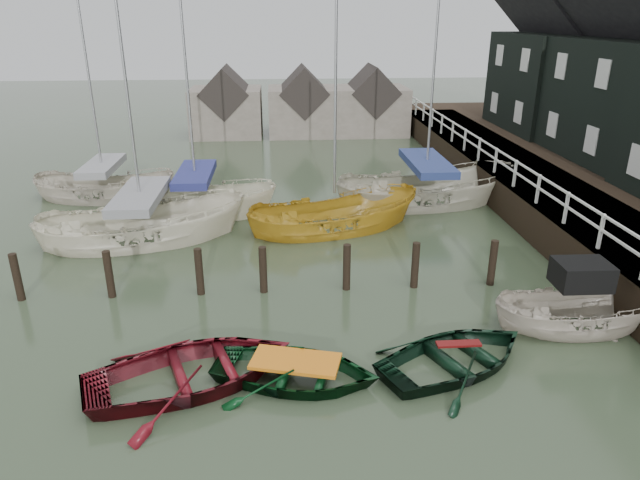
{
  "coord_description": "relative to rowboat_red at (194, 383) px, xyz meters",
  "views": [
    {
      "loc": [
        -0.64,
        -11.84,
        7.52
      ],
      "look_at": [
        0.46,
        3.42,
        1.4
      ],
      "focal_mm": 32.0,
      "sensor_mm": 36.0,
      "label": 1
    }
  ],
  "objects": [
    {
      "name": "rowboat_green",
      "position": [
        2.22,
        -0.08,
        0.0
      ],
      "size": [
        4.22,
        3.48,
        0.76
      ],
      "primitive_type": "imported",
      "rotation": [
        0.0,
        0.0,
        1.31
      ],
      "color": "black",
      "rests_on": "ground"
    },
    {
      "name": "far_sheds",
      "position": [
        3.47,
        27.28,
        1.86
      ],
      "size": [
        14.0,
        4.08,
        4.39
      ],
      "color": "#665B51",
      "rests_on": "ground"
    },
    {
      "name": "sailboat_a",
      "position": [
        -2.85,
        8.61,
        0.06
      ],
      "size": [
        7.62,
        4.24,
        10.59
      ],
      "rotation": [
        0.0,
        0.0,
        1.8
      ],
      "color": "silver",
      "rests_on": "ground"
    },
    {
      "name": "sailboat_c",
      "position": [
        3.96,
        9.3,
        0.01
      ],
      "size": [
        6.99,
        3.99,
        10.67
      ],
      "rotation": [
        0.0,
        0.0,
        1.81
      ],
      "color": "#BC8E23",
      "rests_on": "ground"
    },
    {
      "name": "rowboat_red",
      "position": [
        0.0,
        0.0,
        0.0
      ],
      "size": [
        5.36,
        4.59,
        0.94
      ],
      "primitive_type": "imported",
      "rotation": [
        0.0,
        0.0,
        1.92
      ],
      "color": "#540C13",
      "rests_on": "ground"
    },
    {
      "name": "sailboat_b",
      "position": [
        -1.38,
        11.68,
        0.06
      ],
      "size": [
        7.18,
        4.4,
        11.49
      ],
      "rotation": [
        0.0,
        0.0,
        1.27
      ],
      "color": "silver",
      "rests_on": "ground"
    },
    {
      "name": "sailboat_e",
      "position": [
        -5.57,
        13.71,
        0.06
      ],
      "size": [
        6.55,
        3.3,
        9.2
      ],
      "rotation": [
        0.0,
        0.0,
        1.41
      ],
      "color": "beige",
      "rests_on": "ground"
    },
    {
      "name": "rowboat_dkgreen",
      "position": [
        5.89,
        0.2,
        0.0
      ],
      "size": [
        4.69,
        4.15,
        0.8
      ],
      "primitive_type": "imported",
      "rotation": [
        0.0,
        0.0,
        2.01
      ],
      "color": "black",
      "rests_on": "ground"
    },
    {
      "name": "motorboat",
      "position": [
        9.43,
        1.62,
        0.09
      ],
      "size": [
        4.43,
        1.75,
        2.62
      ],
      "rotation": [
        0.0,
        0.0,
        1.55
      ],
      "color": "beige",
      "rests_on": "ground"
    },
    {
      "name": "sailboat_d",
      "position": [
        8.06,
        12.04,
        0.06
      ],
      "size": [
        7.9,
        3.58,
        12.22
      ],
      "rotation": [
        0.0,
        0.0,
        1.66
      ],
      "color": "beige",
      "rests_on": "ground"
    },
    {
      "name": "ground",
      "position": [
        2.63,
        1.28,
        0.0
      ],
      "size": [
        120.0,
        120.0,
        0.0
      ],
      "primitive_type": "plane",
      "color": "#2E3C26",
      "rests_on": "ground"
    },
    {
      "name": "mooring_pilings",
      "position": [
        1.52,
        4.28,
        0.5
      ],
      "size": [
        13.72,
        0.22,
        1.8
      ],
      "color": "black",
      "rests_on": "ground"
    },
    {
      "name": "pier",
      "position": [
        12.11,
        11.28,
        0.71
      ],
      "size": [
        3.04,
        32.0,
        2.7
      ],
      "color": "black",
      "rests_on": "ground"
    }
  ]
}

